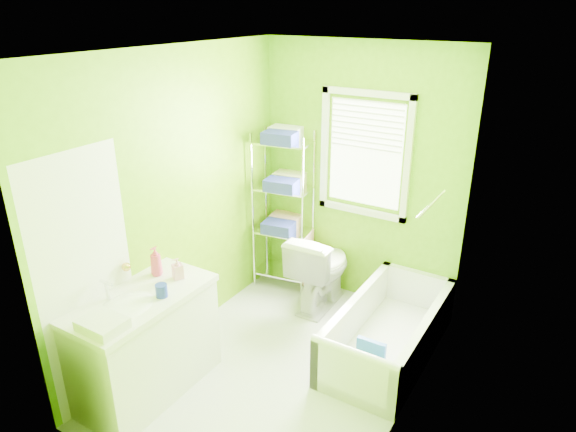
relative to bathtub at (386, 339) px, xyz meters
The scene contains 9 objects.
ground 0.95m from the bathtub, 137.15° to the right, with size 2.90×2.90×0.00m, color silver.
room_envelope 1.68m from the bathtub, 137.15° to the right, with size 2.14×2.94×2.62m.
window 1.77m from the bathtub, 129.08° to the left, with size 0.92×0.05×1.22m.
door 2.52m from the bathtub, 136.54° to the right, with size 0.09×0.80×2.00m.
right_wall_decor 1.38m from the bathtub, 62.19° to the right, with size 0.04×1.48×1.17m.
bathtub is the anchor object (origin of this frame).
toilet 1.01m from the bathtub, 154.72° to the left, with size 0.46×0.81×0.82m, color white.
vanity 2.05m from the bathtub, 135.80° to the right, with size 0.59×1.15×1.11m.
wire_shelf_unit 1.78m from the bathtub, 157.34° to the left, with size 0.63×0.50×1.74m.
Camera 1 is at (1.91, -3.01, 2.90)m, focal length 32.00 mm.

